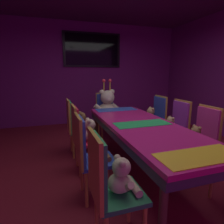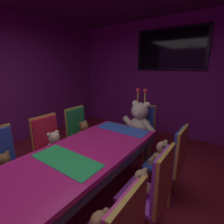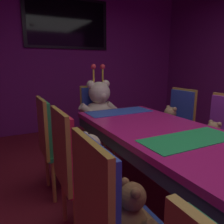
{
  "view_description": "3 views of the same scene",
  "coord_description": "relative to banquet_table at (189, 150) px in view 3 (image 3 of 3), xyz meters",
  "views": [
    {
      "loc": [
        -1.17,
        -2.27,
        1.43
      ],
      "look_at": [
        -0.12,
        0.97,
        0.72
      ],
      "focal_mm": 30.36,
      "sensor_mm": 36.0,
      "label": 1
    },
    {
      "loc": [
        1.25,
        -0.95,
        1.66
      ],
      "look_at": [
        -0.22,
        1.11,
        0.97
      ],
      "focal_mm": 26.57,
      "sensor_mm": 36.0,
      "label": 2
    },
    {
      "loc": [
        -1.21,
        -1.09,
        1.29
      ],
      "look_at": [
        -0.09,
        1.09,
        0.75
      ],
      "focal_mm": 34.49,
      "sensor_mm": 36.0,
      "label": 3
    }
  ],
  "objects": [
    {
      "name": "wall_back",
      "position": [
        0.0,
        3.2,
        0.75
      ],
      "size": [
        5.2,
        0.12,
        2.8
      ],
      "primitive_type": "cube",
      "color": "#721E72",
      "rests_on": "ground_plane"
    },
    {
      "name": "banquet_table",
      "position": [
        0.0,
        0.0,
        0.0
      ],
      "size": [
        0.9,
        2.56,
        0.75
      ],
      "color": "#C61E72",
      "rests_on": "ground_plane"
    },
    {
      "name": "chair_left_1",
      "position": [
        -0.84,
        -0.31,
        -0.06
      ],
      "size": [
        0.42,
        0.41,
        0.98
      ],
      "color": "#2D47B2",
      "rests_on": "ground_plane"
    },
    {
      "name": "teddy_left_1",
      "position": [
        -0.69,
        -0.31,
        -0.08
      ],
      "size": [
        0.23,
        0.29,
        0.28
      ],
      "color": "brown",
      "rests_on": "chair_left_1"
    },
    {
      "name": "chair_left_2",
      "position": [
        -0.81,
        0.33,
        -0.06
      ],
      "size": [
        0.42,
        0.41,
        0.98
      ],
      "color": "red",
      "rests_on": "ground_plane"
    },
    {
      "name": "teddy_left_2",
      "position": [
        -0.66,
        0.33,
        -0.05
      ],
      "size": [
        0.27,
        0.35,
        0.33
      ],
      "color": "beige",
      "rests_on": "chair_left_2"
    },
    {
      "name": "chair_left_3",
      "position": [
        -0.83,
        0.95,
        -0.06
      ],
      "size": [
        0.42,
        0.41,
        0.98
      ],
      "color": "#268C4C",
      "rests_on": "ground_plane"
    },
    {
      "name": "teddy_left_3",
      "position": [
        -0.68,
        0.95,
        -0.06
      ],
      "size": [
        0.25,
        0.33,
        0.31
      ],
      "color": "olive",
      "rests_on": "chair_left_3"
    },
    {
      "name": "chair_right_2",
      "position": [
        0.83,
        0.32,
        -0.06
      ],
      "size": [
        0.42,
        0.41,
        0.98
      ],
      "rotation": [
        0.0,
        0.0,
        3.14
      ],
      "color": "purple",
      "rests_on": "ground_plane"
    },
    {
      "name": "teddy_right_2",
      "position": [
        0.68,
        0.32,
        -0.08
      ],
      "size": [
        0.22,
        0.28,
        0.26
      ],
      "rotation": [
        0.0,
        0.0,
        3.14
      ],
      "color": "tan",
      "rests_on": "chair_right_2"
    },
    {
      "name": "chair_right_3",
      "position": [
        0.81,
        0.95,
        -0.06
      ],
      "size": [
        0.42,
        0.41,
        0.98
      ],
      "rotation": [
        0.0,
        0.0,
        3.14
      ],
      "color": "#2D47B2",
      "rests_on": "ground_plane"
    },
    {
      "name": "teddy_right_3",
      "position": [
        0.67,
        0.95,
        -0.06
      ],
      "size": [
        0.25,
        0.33,
        0.31
      ],
      "rotation": [
        0.0,
        0.0,
        3.14
      ],
      "color": "tan",
      "rests_on": "chair_right_3"
    },
    {
      "name": "throne_chair",
      "position": [
        0.0,
        1.82,
        -0.06
      ],
      "size": [
        0.41,
        0.42,
        0.98
      ],
      "rotation": [
        0.0,
        0.0,
        -1.57
      ],
      "color": "#2D47B2",
      "rests_on": "ground_plane"
    },
    {
      "name": "king_teddy_bear",
      "position": [
        0.0,
        1.65,
        0.07
      ],
      "size": [
        0.65,
        0.51,
        0.84
      ],
      "rotation": [
        0.0,
        0.0,
        -1.57
      ],
      "color": "beige",
      "rests_on": "throne_chair"
    },
    {
      "name": "wall_tv",
      "position": [
        0.0,
        3.11,
        1.4
      ],
      "size": [
        1.6,
        0.06,
        0.93
      ],
      "color": "black"
    }
  ]
}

